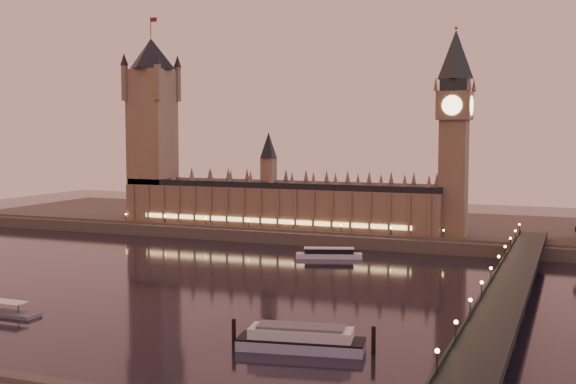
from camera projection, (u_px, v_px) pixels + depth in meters
name	position (u px, v px, depth m)	size (l,w,h in m)	color
ground	(252.00, 288.00, 268.83)	(700.00, 700.00, 0.00)	black
far_embankment	(422.00, 229.00, 409.82)	(560.00, 130.00, 6.00)	#423D35
palace_of_westminster	(279.00, 199.00, 393.77)	(180.00, 26.62, 52.00)	brown
victoria_tower	(152.00, 119.00, 419.90)	(31.68, 31.68, 118.00)	brown
big_ben	(454.00, 120.00, 355.09)	(17.68, 17.68, 104.00)	brown
westminster_bridge	(508.00, 295.00, 234.16)	(13.20, 260.00, 15.30)	black
cruise_boat_a	(329.00, 254.00, 332.84)	(30.83, 16.01, 4.85)	silver
moored_barge	(301.00, 339.00, 192.68)	(38.70, 15.50, 7.21)	#9AACC4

